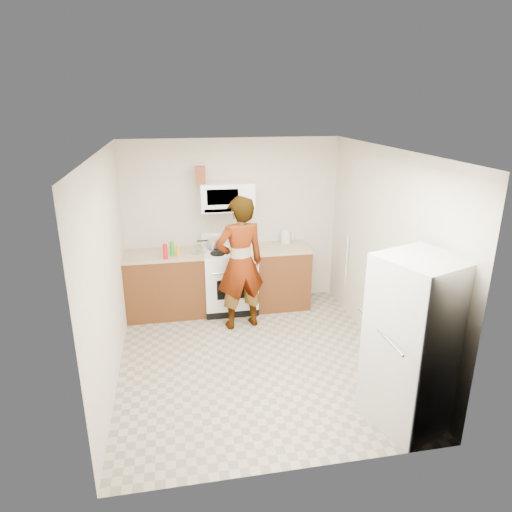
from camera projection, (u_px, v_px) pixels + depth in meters
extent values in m
plane|color=gray|center=(254.00, 359.00, 5.58)|extent=(3.60, 3.60, 0.00)
cube|color=beige|center=(233.00, 223.00, 6.84)|extent=(3.20, 0.02, 2.50)
cube|color=beige|center=(385.00, 255.00, 5.45)|extent=(0.02, 3.60, 2.50)
cube|color=#5B2F15|center=(166.00, 285.00, 6.64)|extent=(1.12, 0.62, 0.90)
cube|color=tan|center=(163.00, 255.00, 6.49)|extent=(1.14, 0.64, 0.03)
cube|color=#5B2F15|center=(280.00, 277.00, 6.94)|extent=(0.80, 0.62, 0.90)
cube|color=tan|center=(281.00, 248.00, 6.79)|extent=(0.82, 0.64, 0.03)
cube|color=white|center=(230.00, 281.00, 6.79)|extent=(0.76, 0.65, 0.90)
cube|color=white|center=(229.00, 251.00, 6.64)|extent=(0.76, 0.62, 0.03)
cube|color=white|center=(226.00, 238.00, 6.86)|extent=(0.76, 0.08, 0.20)
cube|color=white|center=(227.00, 196.00, 6.51)|extent=(0.76, 0.38, 0.40)
imported|color=tan|center=(240.00, 264.00, 6.12)|extent=(0.75, 0.57, 1.85)
cube|color=beige|center=(415.00, 343.00, 4.27)|extent=(0.90, 0.90, 1.70)
cylinder|color=silver|center=(286.00, 237.00, 6.94)|extent=(0.16, 0.16, 0.18)
cube|color=brown|center=(200.00, 175.00, 6.29)|extent=(0.15, 0.15, 0.24)
cylinder|color=silver|center=(215.00, 243.00, 6.68)|extent=(0.30, 0.30, 0.13)
cube|color=white|center=(235.00, 250.00, 6.59)|extent=(0.27, 0.19, 0.05)
cylinder|color=red|center=(165.00, 251.00, 6.23)|extent=(0.07, 0.07, 0.21)
cylinder|color=orange|center=(178.00, 250.00, 6.38)|extent=(0.05, 0.05, 0.15)
cylinder|color=#238B19|center=(172.00, 249.00, 6.37)|extent=(0.08, 0.08, 0.20)
cylinder|color=silver|center=(198.00, 252.00, 6.53)|extent=(0.31, 0.31, 0.01)
cylinder|color=silver|center=(346.00, 272.00, 6.73)|extent=(0.13, 0.25, 1.19)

